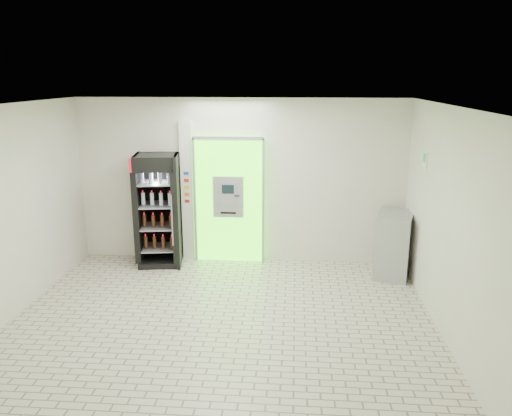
# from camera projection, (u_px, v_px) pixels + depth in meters

# --- Properties ---
(ground) EXTENTS (6.00, 6.00, 0.00)m
(ground) POSITION_uv_depth(u_px,v_px,m) (222.00, 320.00, 7.10)
(ground) COLOR #BEB39E
(ground) RESTS_ON ground
(room_shell) EXTENTS (6.00, 6.00, 6.00)m
(room_shell) POSITION_uv_depth(u_px,v_px,m) (220.00, 194.00, 6.63)
(room_shell) COLOR silver
(room_shell) RESTS_ON ground
(atm_assembly) EXTENTS (1.30, 0.24, 2.33)m
(atm_assembly) POSITION_uv_depth(u_px,v_px,m) (229.00, 200.00, 9.14)
(atm_assembly) COLOR #44E915
(atm_assembly) RESTS_ON ground
(pillar) EXTENTS (0.22, 0.11, 2.60)m
(pillar) POSITION_uv_depth(u_px,v_px,m) (187.00, 191.00, 9.20)
(pillar) COLOR silver
(pillar) RESTS_ON ground
(beverage_cooler) EXTENTS (0.86, 0.81, 2.03)m
(beverage_cooler) POSITION_uv_depth(u_px,v_px,m) (159.00, 212.00, 9.04)
(beverage_cooler) COLOR black
(beverage_cooler) RESTS_ON ground
(steel_cabinet) EXTENTS (0.78, 0.95, 1.11)m
(steel_cabinet) POSITION_uv_depth(u_px,v_px,m) (394.00, 245.00, 8.58)
(steel_cabinet) COLOR #9A9CA1
(steel_cabinet) RESTS_ON ground
(exit_sign) EXTENTS (0.02, 0.22, 0.26)m
(exit_sign) POSITION_uv_depth(u_px,v_px,m) (425.00, 159.00, 7.67)
(exit_sign) COLOR white
(exit_sign) RESTS_ON room_shell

